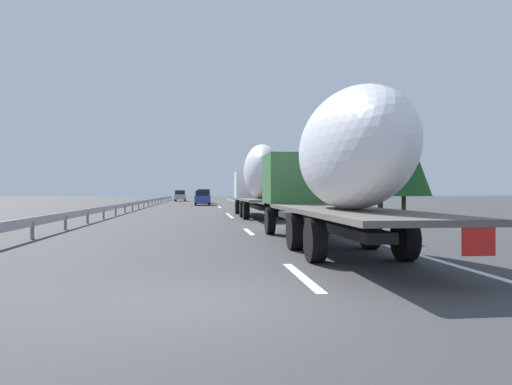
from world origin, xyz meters
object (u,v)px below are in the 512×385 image
Objects in this scene: car_blue_sedan at (202,198)px; road_sign at (263,185)px; car_silver_hatch at (180,196)px; car_yellow_coupe at (204,196)px; truck_lead at (259,178)px; truck_trailing at (334,165)px.

road_sign reaches higher than car_blue_sedan.
car_silver_hatch is 1.38× the size of road_sign.
car_blue_sedan is 8.43m from car_yellow_coupe.
car_yellow_coupe reaches higher than car_blue_sedan.
car_blue_sedan is at bearing -171.39° from car_silver_hatch.
car_silver_hatch is 24.59m from car_blue_sedan.
road_sign is at bearing -129.21° from car_blue_sedan.
truck_lead is at bearing -171.98° from car_silver_hatch.
car_yellow_coupe is (8.43, -0.20, 0.07)m from car_blue_sedan.
car_blue_sedan is 1.32× the size of road_sign.
road_sign is at bearing -160.79° from car_silver_hatch.
truck_trailing is 39.48m from road_sign.
car_blue_sedan is 8.76m from road_sign.
truck_lead is 2.78× the size of car_blue_sedan.
truck_trailing reaches higher than car_silver_hatch.
road_sign reaches higher than car_yellow_coupe.
car_blue_sedan is (44.82, 3.60, -1.50)m from truck_trailing.
truck_trailing is at bearing 180.00° from truck_lead.
road_sign is at bearing -154.93° from car_yellow_coupe.
truck_trailing reaches higher than car_blue_sedan.
car_silver_hatch is 1.04× the size of car_blue_sedan.
truck_lead is 22.06m from road_sign.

